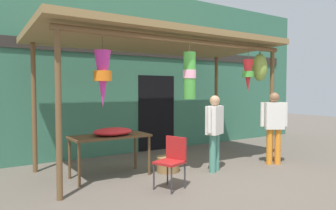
{
  "coord_description": "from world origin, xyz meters",
  "views": [
    {
      "loc": [
        -3.72,
        -4.65,
        1.62
      ],
      "look_at": [
        -0.18,
        0.76,
        1.31
      ],
      "focal_mm": 33.49,
      "sensor_mm": 36.0,
      "label": 1
    }
  ],
  "objects_px": {
    "display_table": "(110,140)",
    "flower_heap_on_table": "(114,132)",
    "wicker_basket_by_table": "(168,164)",
    "customer_foreground": "(274,122)",
    "vendor_in_orange": "(215,127)",
    "folding_chair": "(172,158)"
  },
  "relations": [
    {
      "from": "wicker_basket_by_table",
      "to": "vendor_in_orange",
      "type": "height_order",
      "value": "vendor_in_orange"
    },
    {
      "from": "folding_chair",
      "to": "wicker_basket_by_table",
      "type": "height_order",
      "value": "folding_chair"
    },
    {
      "from": "display_table",
      "to": "customer_foreground",
      "type": "relative_size",
      "value": 0.92
    },
    {
      "from": "wicker_basket_by_table",
      "to": "vendor_in_orange",
      "type": "distance_m",
      "value": 1.18
    },
    {
      "from": "display_table",
      "to": "flower_heap_on_table",
      "type": "relative_size",
      "value": 1.95
    },
    {
      "from": "display_table",
      "to": "customer_foreground",
      "type": "bearing_deg",
      "value": -16.9
    },
    {
      "from": "folding_chair",
      "to": "wicker_basket_by_table",
      "type": "distance_m",
      "value": 1.09
    },
    {
      "from": "wicker_basket_by_table",
      "to": "customer_foreground",
      "type": "height_order",
      "value": "customer_foreground"
    },
    {
      "from": "folding_chair",
      "to": "flower_heap_on_table",
      "type": "bearing_deg",
      "value": 116.09
    },
    {
      "from": "display_table",
      "to": "folding_chair",
      "type": "relative_size",
      "value": 1.71
    },
    {
      "from": "folding_chair",
      "to": "wicker_basket_by_table",
      "type": "xyz_separation_m",
      "value": [
        0.5,
        0.9,
        -0.35
      ]
    },
    {
      "from": "wicker_basket_by_table",
      "to": "vendor_in_orange",
      "type": "relative_size",
      "value": 0.3
    },
    {
      "from": "flower_heap_on_table",
      "to": "folding_chair",
      "type": "relative_size",
      "value": 0.88
    },
    {
      "from": "display_table",
      "to": "vendor_in_orange",
      "type": "xyz_separation_m",
      "value": [
        1.87,
        -0.78,
        0.18
      ]
    },
    {
      "from": "display_table",
      "to": "wicker_basket_by_table",
      "type": "height_order",
      "value": "display_table"
    },
    {
      "from": "display_table",
      "to": "flower_heap_on_table",
      "type": "xyz_separation_m",
      "value": [
        0.04,
        -0.07,
        0.16
      ]
    },
    {
      "from": "display_table",
      "to": "folding_chair",
      "type": "xyz_separation_m",
      "value": [
        0.59,
        -1.19,
        -0.19
      ]
    },
    {
      "from": "display_table",
      "to": "vendor_in_orange",
      "type": "distance_m",
      "value": 2.04
    },
    {
      "from": "display_table",
      "to": "flower_heap_on_table",
      "type": "height_order",
      "value": "flower_heap_on_table"
    },
    {
      "from": "wicker_basket_by_table",
      "to": "customer_foreground",
      "type": "distance_m",
      "value": 2.5
    },
    {
      "from": "flower_heap_on_table",
      "to": "vendor_in_orange",
      "type": "distance_m",
      "value": 1.96
    },
    {
      "from": "display_table",
      "to": "flower_heap_on_table",
      "type": "bearing_deg",
      "value": -56.29
    }
  ]
}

